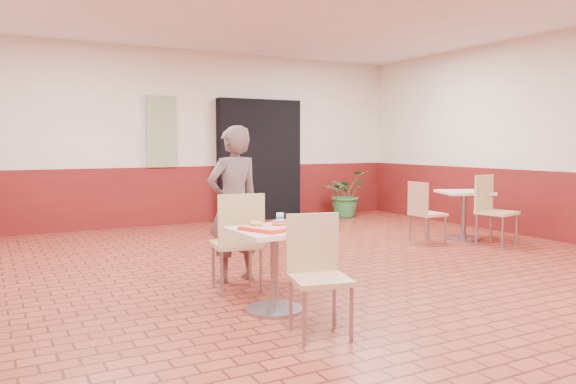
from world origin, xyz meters
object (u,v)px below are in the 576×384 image
chair_main_back (238,237)px  chair_second_left (424,209)px  paper_cup (280,218)px  chair_main_front (317,267)px  second_table (464,207)px  serving_tray (274,227)px  ring_donut (256,223)px  long_john_donut (280,223)px  customer (234,204)px  chair_second_front (492,206)px  potted_plant (345,194)px  main_table (274,256)px

chair_main_back → chair_second_left: bearing=-151.6°
chair_second_left → paper_cup: bearing=119.4°
chair_main_front → second_table: (4.01, 2.46, -0.01)m
serving_tray → chair_main_front: bearing=-87.0°
ring_donut → long_john_donut: long_john_donut is taller
serving_tray → chair_second_left: (3.28, 1.84, -0.23)m
chair_main_front → customer: customer is taller
ring_donut → long_john_donut: (0.18, -0.08, 0.00)m
serving_tray → second_table: 4.45m
chair_main_back → ring_donut: chair_main_back is taller
serving_tray → chair_second_front: 4.26m
long_john_donut → chair_second_front: chair_second_front is taller
chair_main_back → potted_plant: chair_main_back is taller
ring_donut → potted_plant: (4.06, 4.66, -0.30)m
main_table → serving_tray: 0.24m
chair_main_front → customer: size_ratio=0.56×
chair_main_back → chair_second_left: chair_main_back is taller
chair_second_left → potted_plant: (0.64, 2.88, -0.04)m
potted_plant → chair_second_left: bearing=-102.5°
chair_main_front → ring_donut: chair_main_front is taller
chair_main_front → chair_second_left: bearing=50.1°
ring_donut → serving_tray: bearing=-25.8°
main_table → ring_donut: 0.31m
ring_donut → paper_cup: bearing=14.1°
second_table → chair_second_front: chair_second_front is taller
chair_main_back → second_table: (4.08, 1.15, -0.05)m
chair_second_left → chair_main_front: bearing=128.2°
main_table → chair_main_back: chair_main_back is taller
long_john_donut → serving_tray: bearing=156.0°
paper_cup → chair_second_left: size_ratio=0.09×
main_table → customer: bearing=84.4°
paper_cup → chair_second_front: (3.92, 1.19, -0.23)m
main_table → potted_plant: potted_plant is taller
potted_plant → long_john_donut: bearing=-129.3°
serving_tray → second_table: serving_tray is taller
chair_main_front → second_table: bearing=44.4°
chair_main_back → long_john_donut: (0.07, -0.70, 0.22)m
long_john_donut → second_table: size_ratio=0.20×
serving_tray → second_table: (4.05, 1.83, -0.23)m
main_table → second_table: second_table is taller
customer → serving_tray: (-0.11, -1.12, -0.08)m
ring_donut → potted_plant: potted_plant is taller
second_table → chair_second_front: size_ratio=0.74×
chair_main_back → ring_donut: bearing=89.4°
paper_cup → potted_plant: size_ratio=0.09×
long_john_donut → paper_cup: 0.17m
serving_tray → potted_plant: 6.15m
chair_main_front → second_table: chair_main_front is taller
potted_plant → chair_second_front: bearing=-88.0°
main_table → chair_main_back: 0.68m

